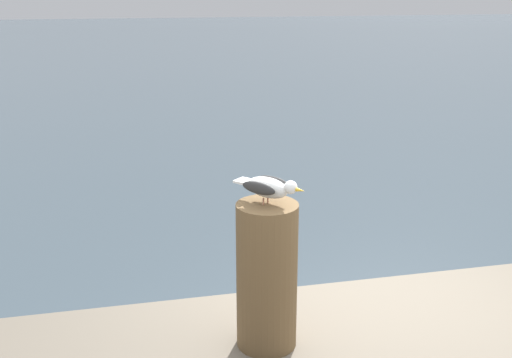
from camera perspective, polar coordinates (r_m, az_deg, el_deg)
mooring_post at (r=3.09m, az=1.02°, el=-9.07°), size 0.31×0.31×0.77m
seagull at (r=2.90m, az=1.18°, el=-0.74°), size 0.29×0.33×0.14m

